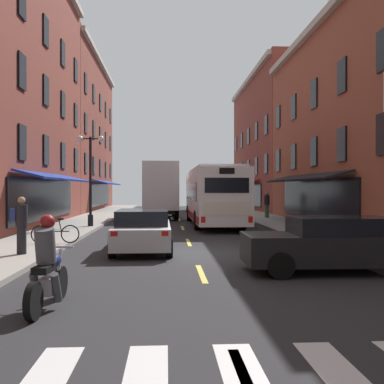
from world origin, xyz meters
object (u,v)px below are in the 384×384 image
(sedan_far, at_px, (335,244))
(street_lamp_twin, at_px, (90,176))
(box_truck, at_px, (160,191))
(motorcycle_rider, at_px, (47,269))
(bicycle_near, at_px, (55,233))
(sedan_mid, at_px, (164,203))
(pedestrian_near, at_px, (21,224))
(transit_bus, at_px, (213,195))
(sedan_near, at_px, (143,230))
(pedestrian_far, at_px, (267,204))

(sedan_far, distance_m, street_lamp_twin, 15.46)
(box_truck, relative_size, motorcycle_rider, 3.45)
(bicycle_near, bearing_deg, sedan_mid, 82.25)
(motorcycle_rider, relative_size, bicycle_near, 1.21)
(box_truck, bearing_deg, pedestrian_near, -101.98)
(transit_bus, xyz_separation_m, sedan_near, (-3.51, -10.74, -1.01))
(sedan_far, height_order, pedestrian_near, pedestrian_near)
(motorcycle_rider, xyz_separation_m, pedestrian_far, (8.97, 22.50, 0.36))
(sedan_mid, bearing_deg, transit_bus, -80.69)
(bicycle_near, xyz_separation_m, street_lamp_twin, (-0.01, 7.54, 2.30))
(pedestrian_far, xyz_separation_m, street_lamp_twin, (-10.91, -6.47, 1.74))
(pedestrian_far, bearing_deg, pedestrian_near, 95.16)
(sedan_far, distance_m, bicycle_near, 9.86)
(pedestrian_near, bearing_deg, street_lamp_twin, 169.22)
(pedestrian_near, bearing_deg, box_truck, 159.32)
(sedan_near, xyz_separation_m, street_lamp_twin, (-3.22, 8.69, 2.09))
(sedan_mid, bearing_deg, motorcycle_rider, -92.90)
(box_truck, xyz_separation_m, motorcycle_rider, (-1.62, -24.31, -1.28))
(transit_bus, bearing_deg, sedan_near, -108.11)
(sedan_near, xyz_separation_m, bicycle_near, (-3.21, 1.15, -0.21))
(box_truck, bearing_deg, transit_bus, -62.99)
(bicycle_near, xyz_separation_m, pedestrian_far, (10.90, 14.01, 0.56))
(pedestrian_far, bearing_deg, bicycle_near, 91.35)
(box_truck, xyz_separation_m, pedestrian_far, (7.36, -1.81, -0.92))
(pedestrian_near, bearing_deg, sedan_far, 64.10)
(transit_bus, distance_m, box_truck, 7.00)
(sedan_mid, xyz_separation_m, street_lamp_twin, (-3.77, -20.11, 2.11))
(sedan_mid, distance_m, bicycle_near, 27.91)
(transit_bus, distance_m, sedan_near, 11.34)
(box_truck, height_order, sedan_far, box_truck)
(transit_bus, height_order, sedan_mid, transit_bus)
(sedan_near, bearing_deg, bicycle_near, 160.31)
(transit_bus, distance_m, street_lamp_twin, 7.12)
(sedan_mid, bearing_deg, sedan_near, -91.09)
(transit_bus, distance_m, bicycle_near, 11.78)
(box_truck, bearing_deg, sedan_far, -77.39)
(bicycle_near, distance_m, pedestrian_far, 17.76)
(sedan_near, bearing_deg, pedestrian_far, 63.10)
(sedan_mid, height_order, motorcycle_rider, motorcycle_rider)
(box_truck, xyz_separation_m, street_lamp_twin, (-3.55, -8.28, 0.82))
(box_truck, xyz_separation_m, bicycle_near, (-3.55, -15.82, -1.49))
(box_truck, distance_m, sedan_near, 17.02)
(sedan_mid, relative_size, sedan_far, 1.03)
(pedestrian_near, bearing_deg, sedan_mid, 163.53)
(box_truck, bearing_deg, pedestrian_far, -13.81)
(box_truck, relative_size, sedan_near, 1.55)
(bicycle_near, height_order, pedestrian_near, pedestrian_near)
(box_truck, xyz_separation_m, sedan_far, (4.73, -21.16, -1.27))
(motorcycle_rider, height_order, street_lamp_twin, street_lamp_twin)
(transit_bus, height_order, street_lamp_twin, street_lamp_twin)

